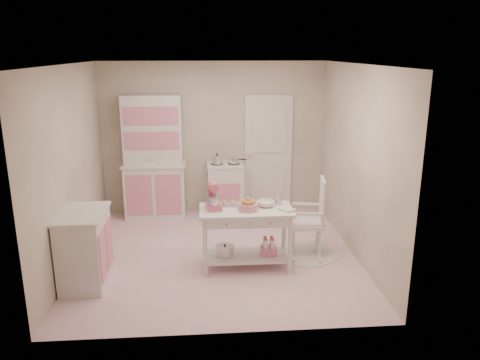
# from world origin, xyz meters

# --- Properties ---
(room_shell) EXTENTS (3.84, 3.84, 2.62)m
(room_shell) POSITION_xyz_m (0.00, 0.00, 1.65)
(room_shell) COLOR pink
(room_shell) RESTS_ON ground
(door) EXTENTS (0.82, 0.05, 2.04)m
(door) POSITION_xyz_m (0.95, 1.87, 1.02)
(door) COLOR silver
(door) RESTS_ON ground
(hutch) EXTENTS (1.06, 0.50, 2.08)m
(hutch) POSITION_xyz_m (-1.01, 1.66, 1.04)
(hutch) COLOR silver
(hutch) RESTS_ON ground
(stove) EXTENTS (0.62, 0.57, 0.92)m
(stove) POSITION_xyz_m (0.19, 1.61, 0.46)
(stove) COLOR silver
(stove) RESTS_ON ground
(base_cabinet) EXTENTS (0.54, 0.84, 0.92)m
(base_cabinet) POSITION_xyz_m (-1.63, -0.70, 0.46)
(base_cabinet) COLOR silver
(base_cabinet) RESTS_ON ground
(lace_rug) EXTENTS (0.92, 0.92, 0.01)m
(lace_rug) POSITION_xyz_m (1.23, -0.05, 0.01)
(lace_rug) COLOR white
(lace_rug) RESTS_ON ground
(rocking_chair) EXTENTS (0.58, 0.78, 1.10)m
(rocking_chair) POSITION_xyz_m (1.23, -0.05, 0.55)
(rocking_chair) COLOR silver
(rocking_chair) RESTS_ON ground
(work_table) EXTENTS (1.20, 0.60, 0.80)m
(work_table) POSITION_xyz_m (0.36, -0.38, 0.40)
(work_table) COLOR silver
(work_table) RESTS_ON ground
(stand_mixer) EXTENTS (0.24, 0.31, 0.34)m
(stand_mixer) POSITION_xyz_m (-0.06, -0.36, 0.97)
(stand_mixer) COLOR #CE5773
(stand_mixer) RESTS_ON work_table
(cookie_tray) EXTENTS (0.34, 0.24, 0.02)m
(cookie_tray) POSITION_xyz_m (0.21, -0.20, 0.81)
(cookie_tray) COLOR silver
(cookie_tray) RESTS_ON work_table
(bread_basket) EXTENTS (0.25, 0.25, 0.09)m
(bread_basket) POSITION_xyz_m (0.38, -0.43, 0.85)
(bread_basket) COLOR pink
(bread_basket) RESTS_ON work_table
(mixing_bowl) EXTENTS (0.24, 0.24, 0.07)m
(mixing_bowl) POSITION_xyz_m (0.62, -0.30, 0.84)
(mixing_bowl) COLOR silver
(mixing_bowl) RESTS_ON work_table
(metal_pitcher) EXTENTS (0.10, 0.10, 0.17)m
(metal_pitcher) POSITION_xyz_m (0.80, -0.22, 0.89)
(metal_pitcher) COLOR silver
(metal_pitcher) RESTS_ON work_table
(recipe_book) EXTENTS (0.24, 0.25, 0.02)m
(recipe_book) POSITION_xyz_m (0.81, -0.50, 0.81)
(recipe_book) COLOR silver
(recipe_book) RESTS_ON work_table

